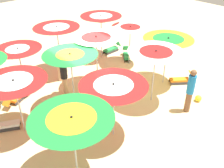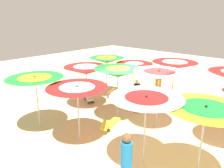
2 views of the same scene
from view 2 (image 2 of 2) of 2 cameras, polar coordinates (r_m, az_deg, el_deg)
ground at (r=9.99m, az=6.16°, el=-10.15°), size 36.93×36.93×0.04m
beach_umbrella_0 at (r=6.49m, az=23.04°, el=-7.20°), size 2.22×2.22×2.31m
beach_umbrella_3 at (r=6.60m, az=8.84°, el=-4.71°), size 2.21×2.21×2.36m
beach_umbrella_4 at (r=8.99m, az=12.09°, el=2.27°), size 2.04×2.04×2.52m
beach_umbrella_5 at (r=11.20m, az=15.91°, el=4.69°), size 2.18×2.18×2.49m
beach_umbrella_6 at (r=8.06m, az=-8.99°, el=-2.04°), size 2.24×2.24×2.19m
beach_umbrella_7 at (r=9.53m, az=1.51°, el=2.98°), size 2.08×2.08×2.47m
beach_umbrella_8 at (r=12.05m, az=5.80°, el=4.62°), size 1.99×1.99×2.16m
beach_umbrella_9 at (r=9.33m, az=-19.31°, el=0.67°), size 2.27×2.27×2.28m
beach_umbrella_10 at (r=11.17m, az=-6.78°, el=3.58°), size 2.22×2.22×2.20m
beach_umbrella_11 at (r=12.72m, az=-1.40°, el=6.18°), size 1.98×1.98×2.33m
lounger_0 at (r=12.58m, az=1.71°, el=-2.95°), size 0.87×1.24×0.59m
lounger_1 at (r=9.47m, az=-0.14°, el=-10.26°), size 1.36×0.66×0.54m
lounger_3 at (r=12.43m, az=-6.14°, el=-3.34°), size 0.91×1.31×0.56m
beachgoer_0 at (r=10.58m, az=6.50°, el=-3.09°), size 0.30×0.30×1.72m
beachgoer_1 at (r=5.88m, az=3.74°, el=-20.19°), size 0.30×0.30×1.90m
beachgoer_2 at (r=11.22m, az=11.81°, el=-1.88°), size 0.30×0.30×1.80m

